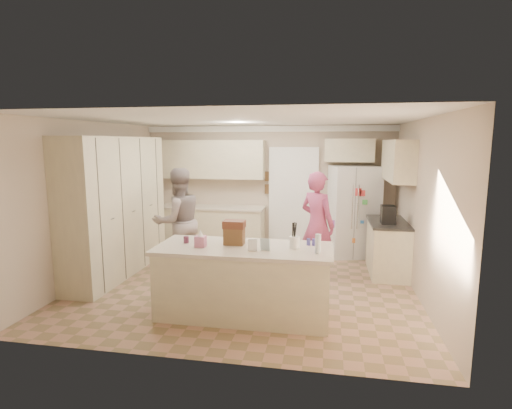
% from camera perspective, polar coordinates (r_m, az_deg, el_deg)
% --- Properties ---
extents(floor, '(5.20, 4.60, 0.02)m').
position_cam_1_polar(floor, '(6.54, -1.43, -11.42)').
color(floor, '#9F755E').
rests_on(floor, ground).
extents(ceiling, '(5.20, 4.60, 0.02)m').
position_cam_1_polar(ceiling, '(6.14, -1.53, 12.15)').
color(ceiling, white).
rests_on(ceiling, wall_back).
extents(wall_back, '(5.20, 0.02, 2.60)m').
position_cam_1_polar(wall_back, '(8.46, 1.68, 2.39)').
color(wall_back, '#C1AD96').
rests_on(wall_back, ground).
extents(wall_front, '(5.20, 0.02, 2.60)m').
position_cam_1_polar(wall_front, '(4.02, -8.16, -5.08)').
color(wall_front, '#C1AD96').
rests_on(wall_front, ground).
extents(wall_left, '(0.02, 4.60, 2.60)m').
position_cam_1_polar(wall_left, '(7.20, -22.28, 0.56)').
color(wall_left, '#C1AD96').
rests_on(wall_left, ground).
extents(wall_right, '(0.02, 4.60, 2.60)m').
position_cam_1_polar(wall_right, '(6.23, 22.73, -0.67)').
color(wall_right, '#C1AD96').
rests_on(wall_right, ground).
extents(crown_back, '(5.20, 0.08, 0.12)m').
position_cam_1_polar(crown_back, '(8.36, 1.67, 10.75)').
color(crown_back, white).
rests_on(crown_back, wall_back).
extents(pantry_bank, '(0.60, 2.60, 2.35)m').
position_cam_1_polar(pantry_bank, '(7.23, -19.30, -0.25)').
color(pantry_bank, beige).
rests_on(pantry_bank, floor).
extents(back_base_cab, '(2.20, 0.60, 0.88)m').
position_cam_1_polar(back_base_cab, '(8.55, -6.32, -3.44)').
color(back_base_cab, beige).
rests_on(back_base_cab, floor).
extents(back_countertop, '(2.24, 0.63, 0.04)m').
position_cam_1_polar(back_countertop, '(8.46, -6.39, -0.41)').
color(back_countertop, beige).
rests_on(back_countertop, back_base_cab).
extents(back_upper_cab, '(2.20, 0.35, 0.80)m').
position_cam_1_polar(back_upper_cab, '(8.48, -6.25, 6.42)').
color(back_upper_cab, beige).
rests_on(back_upper_cab, wall_back).
extents(doorway_opening, '(0.90, 0.06, 2.10)m').
position_cam_1_polar(doorway_opening, '(8.40, 5.35, 0.59)').
color(doorway_opening, black).
rests_on(doorway_opening, floor).
extents(doorway_casing, '(1.02, 0.03, 2.22)m').
position_cam_1_polar(doorway_casing, '(8.37, 5.33, 0.55)').
color(doorway_casing, white).
rests_on(doorway_casing, floor).
extents(wall_frame_upper, '(0.15, 0.02, 0.20)m').
position_cam_1_polar(wall_frame_upper, '(8.39, 1.78, 4.05)').
color(wall_frame_upper, brown).
rests_on(wall_frame_upper, wall_back).
extents(wall_frame_lower, '(0.15, 0.02, 0.20)m').
position_cam_1_polar(wall_frame_lower, '(8.42, 1.77, 2.22)').
color(wall_frame_lower, brown).
rests_on(wall_frame_lower, wall_back).
extents(refrigerator, '(1.05, 0.90, 1.80)m').
position_cam_1_polar(refrigerator, '(8.16, 13.76, -0.94)').
color(refrigerator, white).
rests_on(refrigerator, floor).
extents(fridge_seam, '(0.02, 0.02, 1.78)m').
position_cam_1_polar(fridge_seam, '(7.82, 13.91, -1.39)').
color(fridge_seam, gray).
rests_on(fridge_seam, refrigerator).
extents(fridge_dispenser, '(0.22, 0.03, 0.35)m').
position_cam_1_polar(fridge_dispenser, '(7.75, 12.37, 0.46)').
color(fridge_dispenser, black).
rests_on(fridge_dispenser, refrigerator).
extents(fridge_handle_l, '(0.02, 0.02, 0.85)m').
position_cam_1_polar(fridge_handle_l, '(7.77, 13.60, -0.31)').
color(fridge_handle_l, silver).
rests_on(fridge_handle_l, refrigerator).
extents(fridge_handle_r, '(0.02, 0.02, 0.85)m').
position_cam_1_polar(fridge_handle_r, '(7.78, 14.33, -0.33)').
color(fridge_handle_r, silver).
rests_on(fridge_handle_r, refrigerator).
extents(over_fridge_cab, '(0.95, 0.35, 0.45)m').
position_cam_1_polar(over_fridge_cab, '(8.14, 13.17, 7.55)').
color(over_fridge_cab, beige).
rests_on(over_fridge_cab, wall_back).
extents(right_base_cab, '(0.60, 1.20, 0.88)m').
position_cam_1_polar(right_base_cab, '(7.32, 18.26, -5.97)').
color(right_base_cab, beige).
rests_on(right_base_cab, floor).
extents(right_countertop, '(0.63, 1.24, 0.04)m').
position_cam_1_polar(right_countertop, '(7.21, 18.36, -2.43)').
color(right_countertop, '#2D2B28').
rests_on(right_countertop, right_base_cab).
extents(right_upper_cab, '(0.35, 1.50, 0.70)m').
position_cam_1_polar(right_upper_cab, '(7.31, 19.60, 5.95)').
color(right_upper_cab, beige).
rests_on(right_upper_cab, wall_right).
extents(coffee_maker, '(0.22, 0.28, 0.30)m').
position_cam_1_polar(coffee_maker, '(6.98, 18.33, -1.38)').
color(coffee_maker, black).
rests_on(coffee_maker, right_countertop).
extents(island_base, '(2.20, 0.90, 0.88)m').
position_cam_1_polar(island_base, '(5.34, -1.72, -11.08)').
color(island_base, beige).
rests_on(island_base, floor).
extents(island_top, '(2.28, 0.96, 0.05)m').
position_cam_1_polar(island_top, '(5.20, -1.75, -6.31)').
color(island_top, beige).
rests_on(island_top, island_base).
extents(utensil_crock, '(0.13, 0.13, 0.15)m').
position_cam_1_polar(utensil_crock, '(5.13, 5.52, -5.40)').
color(utensil_crock, white).
rests_on(utensil_crock, island_top).
extents(tissue_box, '(0.13, 0.13, 0.14)m').
position_cam_1_polar(tissue_box, '(5.22, -7.93, -5.25)').
color(tissue_box, '#BF6B92').
rests_on(tissue_box, island_top).
extents(tissue_plume, '(0.08, 0.08, 0.08)m').
position_cam_1_polar(tissue_plume, '(5.19, -7.95, -4.07)').
color(tissue_plume, white).
rests_on(tissue_plume, tissue_box).
extents(dollhouse_body, '(0.26, 0.18, 0.22)m').
position_cam_1_polar(dollhouse_body, '(5.29, -3.13, -4.53)').
color(dollhouse_body, brown).
rests_on(dollhouse_body, island_top).
extents(dollhouse_roof, '(0.28, 0.20, 0.10)m').
position_cam_1_polar(dollhouse_roof, '(5.25, -3.14, -2.84)').
color(dollhouse_roof, '#592D1E').
rests_on(dollhouse_roof, dollhouse_body).
extents(jam_jar, '(0.07, 0.07, 0.09)m').
position_cam_1_polar(jam_jar, '(5.44, -9.94, -4.98)').
color(jam_jar, '#59263F').
rests_on(jam_jar, island_top).
extents(greeting_card_a, '(0.12, 0.06, 0.16)m').
position_cam_1_polar(greeting_card_a, '(4.95, -0.53, -5.82)').
color(greeting_card_a, white).
rests_on(greeting_card_a, island_top).
extents(greeting_card_b, '(0.12, 0.05, 0.16)m').
position_cam_1_polar(greeting_card_b, '(4.97, 1.29, -5.75)').
color(greeting_card_b, silver).
rests_on(greeting_card_b, island_top).
extents(water_bottle, '(0.07, 0.07, 0.24)m').
position_cam_1_polar(water_bottle, '(4.91, 8.84, -5.57)').
color(water_bottle, silver).
rests_on(water_bottle, island_top).
extents(shaker_salt, '(0.05, 0.05, 0.09)m').
position_cam_1_polar(shaker_salt, '(5.29, 7.51, -5.32)').
color(shaker_salt, '#46429F').
rests_on(shaker_salt, island_top).
extents(shaker_pepper, '(0.05, 0.05, 0.09)m').
position_cam_1_polar(shaker_pepper, '(5.29, 8.27, -5.34)').
color(shaker_pepper, '#46429F').
rests_on(shaker_pepper, island_top).
extents(teen_boy, '(1.12, 1.11, 1.83)m').
position_cam_1_polar(teen_boy, '(6.97, -11.01, -2.40)').
color(teen_boy, gray).
rests_on(teen_boy, floor).
extents(teen_girl, '(0.78, 0.73, 1.79)m').
position_cam_1_polar(teen_girl, '(6.78, 8.73, -2.83)').
color(teen_girl, '#C3487C').
rests_on(teen_girl, floor).
extents(fridge_magnets, '(0.76, 0.02, 1.44)m').
position_cam_1_polar(fridge_magnets, '(7.81, 13.92, -1.40)').
color(fridge_magnets, tan).
rests_on(fridge_magnets, refrigerator).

